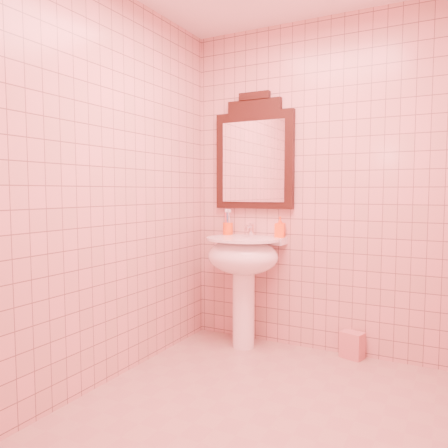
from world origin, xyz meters
The scene contains 8 objects.
floor centered at (0.00, 0.00, 0.00)m, with size 2.20×2.20×0.00m, color tan.
back_wall centered at (0.00, 1.10, 1.25)m, with size 2.00×0.02×2.50m, color tan.
pedestal_sink centered at (-0.50, 0.87, 0.66)m, with size 0.58×0.58×0.86m.
faucet centered at (-0.50, 1.01, 0.92)m, with size 0.04×0.16×0.11m.
mirror centered at (-0.50, 1.07, 1.51)m, with size 0.66×0.06×0.92m.
toothbrush_cup centered at (-0.71, 1.02, 0.91)m, with size 0.08×0.08×0.19m.
soap_dispenser centered at (-0.26, 1.04, 0.94)m, with size 0.07×0.08×0.16m, color #FF5315.
towel centered at (0.31, 1.04, 0.10)m, with size 0.16×0.11×0.19m, color #D37C82.
Camera 1 is at (0.92, -2.16, 1.22)m, focal length 35.00 mm.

